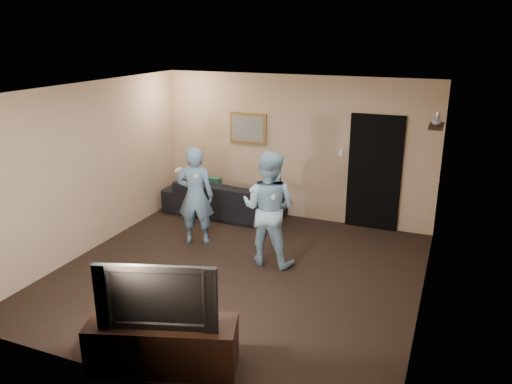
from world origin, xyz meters
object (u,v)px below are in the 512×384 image
at_px(sofa, 224,198).
at_px(wii_player_left, 195,196).
at_px(tv_console, 163,346).
at_px(wii_player_right, 269,208).
at_px(television, 159,292).

distance_m(sofa, wii_player_left, 1.44).
height_order(tv_console, wii_player_right, wii_player_right).
distance_m(sofa, tv_console, 4.51).
xyz_separation_m(sofa, television, (1.38, -4.29, 0.54)).
bearing_deg(wii_player_left, wii_player_right, -9.90).
distance_m(tv_console, television, 0.62).
bearing_deg(wii_player_left, sofa, 96.55).
relative_size(sofa, wii_player_right, 1.31).
xyz_separation_m(television, wii_player_left, (-1.22, 2.94, -0.06)).
bearing_deg(wii_player_left, tv_console, -67.39).
bearing_deg(sofa, television, 109.64).
relative_size(television, wii_player_left, 0.75).
relative_size(wii_player_left, wii_player_right, 0.94).
xyz_separation_m(television, wii_player_right, (0.12, 2.71, -0.01)).
bearing_deg(sofa, wii_player_left, 98.35).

